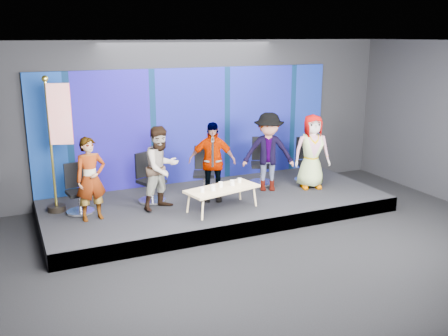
{
  "coord_description": "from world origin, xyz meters",
  "views": [
    {
      "loc": [
        -3.9,
        -6.6,
        3.6
      ],
      "look_at": [
        0.13,
        2.4,
        0.97
      ],
      "focal_mm": 40.0,
      "sensor_mm": 36.0,
      "label": 1
    }
  ],
  "objects_px": {
    "panelist_d": "(268,152)",
    "panelist_e": "(312,152)",
    "mug_d": "(232,183)",
    "mug_e": "(239,180)",
    "chair_c": "(204,178)",
    "flag_stand": "(58,141)",
    "chair_d": "(262,169)",
    "chair_a": "(79,197)",
    "mug_c": "(221,184)",
    "coffee_table": "(222,189)",
    "mug_a": "(202,190)",
    "panelist_a": "(91,179)",
    "panelist_c": "(212,162)",
    "chair_e": "(306,167)",
    "mug_b": "(213,188)",
    "chair_b": "(150,186)",
    "panelist_b": "(161,168)"
  },
  "relations": [
    {
      "from": "panelist_e",
      "to": "mug_e",
      "type": "bearing_deg",
      "value": -153.44
    },
    {
      "from": "chair_a",
      "to": "panelist_d",
      "type": "height_order",
      "value": "panelist_d"
    },
    {
      "from": "panelist_b",
      "to": "panelist_d",
      "type": "bearing_deg",
      "value": -17.78
    },
    {
      "from": "chair_d",
      "to": "panelist_e",
      "type": "distance_m",
      "value": 1.21
    },
    {
      "from": "chair_b",
      "to": "mug_e",
      "type": "xyz_separation_m",
      "value": [
        1.6,
        -0.87,
        0.16
      ]
    },
    {
      "from": "panelist_c",
      "to": "flag_stand",
      "type": "height_order",
      "value": "flag_stand"
    },
    {
      "from": "chair_b",
      "to": "panelist_e",
      "type": "distance_m",
      "value": 3.61
    },
    {
      "from": "chair_a",
      "to": "chair_d",
      "type": "bearing_deg",
      "value": -4.01
    },
    {
      "from": "chair_b",
      "to": "mug_d",
      "type": "bearing_deg",
      "value": -57.98
    },
    {
      "from": "chair_b",
      "to": "panelist_d",
      "type": "height_order",
      "value": "panelist_d"
    },
    {
      "from": "chair_b",
      "to": "chair_d",
      "type": "relative_size",
      "value": 0.96
    },
    {
      "from": "chair_b",
      "to": "mug_a",
      "type": "bearing_deg",
      "value": -81.34
    },
    {
      "from": "chair_d",
      "to": "mug_b",
      "type": "distance_m",
      "value": 2.23
    },
    {
      "from": "panelist_a",
      "to": "mug_e",
      "type": "distance_m",
      "value": 2.88
    },
    {
      "from": "panelist_a",
      "to": "mug_c",
      "type": "bearing_deg",
      "value": -18.35
    },
    {
      "from": "mug_d",
      "to": "coffee_table",
      "type": "bearing_deg",
      "value": -167.87
    },
    {
      "from": "chair_c",
      "to": "panelist_d",
      "type": "height_order",
      "value": "panelist_d"
    },
    {
      "from": "chair_a",
      "to": "panelist_d",
      "type": "distance_m",
      "value": 4.04
    },
    {
      "from": "panelist_a",
      "to": "panelist_b",
      "type": "bearing_deg",
      "value": -5.49
    },
    {
      "from": "chair_c",
      "to": "chair_d",
      "type": "bearing_deg",
      "value": 28.19
    },
    {
      "from": "chair_a",
      "to": "mug_d",
      "type": "height_order",
      "value": "chair_a"
    },
    {
      "from": "mug_a",
      "to": "mug_e",
      "type": "xyz_separation_m",
      "value": [
        0.91,
        0.28,
        -0.0
      ]
    },
    {
      "from": "panelist_a",
      "to": "mug_e",
      "type": "bearing_deg",
      "value": -14.34
    },
    {
      "from": "flag_stand",
      "to": "mug_c",
      "type": "bearing_deg",
      "value": -5.04
    },
    {
      "from": "panelist_e",
      "to": "flag_stand",
      "type": "xyz_separation_m",
      "value": [
        -5.24,
        0.65,
        0.55
      ]
    },
    {
      "from": "chair_c",
      "to": "chair_d",
      "type": "height_order",
      "value": "chair_d"
    },
    {
      "from": "panelist_d",
      "to": "mug_c",
      "type": "distance_m",
      "value": 1.63
    },
    {
      "from": "mug_c",
      "to": "flag_stand",
      "type": "bearing_deg",
      "value": 158.38
    },
    {
      "from": "chair_e",
      "to": "mug_e",
      "type": "bearing_deg",
      "value": -142.64
    },
    {
      "from": "mug_d",
      "to": "mug_e",
      "type": "xyz_separation_m",
      "value": [
        0.21,
        0.12,
        -0.01
      ]
    },
    {
      "from": "panelist_a",
      "to": "panelist_d",
      "type": "distance_m",
      "value": 3.83
    },
    {
      "from": "panelist_d",
      "to": "mug_c",
      "type": "xyz_separation_m",
      "value": [
        -1.43,
        -0.7,
        -0.36
      ]
    },
    {
      "from": "panelist_e",
      "to": "mug_b",
      "type": "xyz_separation_m",
      "value": [
        -2.63,
        -0.64,
        -0.32
      ]
    },
    {
      "from": "mug_a",
      "to": "mug_b",
      "type": "xyz_separation_m",
      "value": [
        0.22,
        -0.0,
        0.01
      ]
    },
    {
      "from": "chair_e",
      "to": "mug_d",
      "type": "xyz_separation_m",
      "value": [
        -2.34,
        -0.95,
        0.16
      ]
    },
    {
      "from": "chair_a",
      "to": "mug_c",
      "type": "relative_size",
      "value": 9.37
    },
    {
      "from": "chair_a",
      "to": "mug_d",
      "type": "xyz_separation_m",
      "value": [
        2.81,
        -0.9,
        0.18
      ]
    },
    {
      "from": "mug_b",
      "to": "flag_stand",
      "type": "bearing_deg",
      "value": 153.79
    },
    {
      "from": "chair_c",
      "to": "mug_d",
      "type": "distance_m",
      "value": 1.1
    },
    {
      "from": "panelist_e",
      "to": "mug_a",
      "type": "relative_size",
      "value": 16.74
    },
    {
      "from": "panelist_c",
      "to": "mug_c",
      "type": "height_order",
      "value": "panelist_c"
    },
    {
      "from": "mug_a",
      "to": "mug_d",
      "type": "relative_size",
      "value": 0.91
    },
    {
      "from": "panelist_a",
      "to": "mug_b",
      "type": "xyz_separation_m",
      "value": [
        2.16,
        -0.59,
        -0.28
      ]
    },
    {
      "from": "panelist_d",
      "to": "chair_c",
      "type": "bearing_deg",
      "value": -170.22
    },
    {
      "from": "chair_a",
      "to": "chair_e",
      "type": "distance_m",
      "value": 5.15
    },
    {
      "from": "chair_d",
      "to": "mug_d",
      "type": "height_order",
      "value": "chair_d"
    },
    {
      "from": "mug_c",
      "to": "flag_stand",
      "type": "distance_m",
      "value": 3.18
    },
    {
      "from": "mug_c",
      "to": "panelist_c",
      "type": "bearing_deg",
      "value": 84.62
    },
    {
      "from": "coffee_table",
      "to": "mug_b",
      "type": "relative_size",
      "value": 14.12
    },
    {
      "from": "panelist_d",
      "to": "panelist_e",
      "type": "distance_m",
      "value": 1.0
    }
  ]
}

